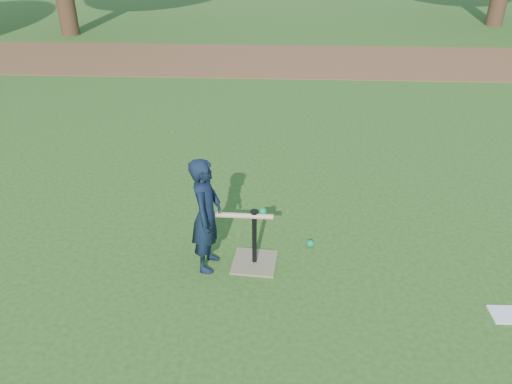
{
  "coord_description": "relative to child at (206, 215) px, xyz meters",
  "views": [
    {
      "loc": [
        0.0,
        -4.26,
        3.08
      ],
      "look_at": [
        -0.22,
        0.04,
        0.65
      ],
      "focal_mm": 35.0,
      "sensor_mm": 36.0,
      "label": 1
    }
  ],
  "objects": [
    {
      "name": "wiffle_ball_ground",
      "position": [
        1.02,
        0.36,
        -0.54
      ],
      "size": [
        0.08,
        0.08,
        0.08
      ],
      "primitive_type": "sphere",
      "color": "#0C8D4B",
      "rests_on": "ground"
    },
    {
      "name": "dirt_strip",
      "position": [
        0.67,
        7.82,
        -0.58
      ],
      "size": [
        24.0,
        3.0,
        0.01
      ],
      "primitive_type": "cube",
      "color": "brown",
      "rests_on": "ground"
    },
    {
      "name": "batting_tee",
      "position": [
        0.45,
        0.05,
        -0.47
      ],
      "size": [
        0.47,
        0.47,
        0.61
      ],
      "color": "#817751",
      "rests_on": "ground"
    },
    {
      "name": "child",
      "position": [
        0.0,
        0.0,
        0.0
      ],
      "size": [
        0.32,
        0.45,
        1.17
      ],
      "primitive_type": "imported",
      "rotation": [
        0.0,
        0.0,
        1.46
      ],
      "color": "black",
      "rests_on": "ground"
    },
    {
      "name": "clipboard",
      "position": [
        2.71,
        -0.57,
        -0.58
      ],
      "size": [
        0.31,
        0.24,
        0.01
      ],
      "primitive_type": "cube",
      "rotation": [
        0.0,
        0.0,
        0.02
      ],
      "color": "white",
      "rests_on": "ground"
    },
    {
      "name": "swing_action",
      "position": [
        0.34,
        0.05,
        -0.01
      ],
      "size": [
        0.63,
        0.2,
        0.08
      ],
      "color": "tan",
      "rests_on": "ground"
    },
    {
      "name": "ground",
      "position": [
        0.67,
        0.32,
        -0.58
      ],
      "size": [
        80.0,
        80.0,
        0.0
      ],
      "primitive_type": "plane",
      "color": "#285116",
      "rests_on": "ground"
    }
  ]
}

